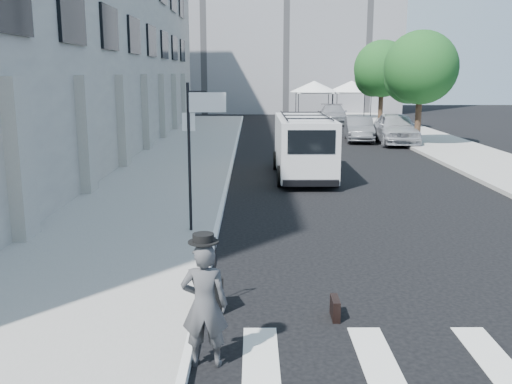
{
  "coord_description": "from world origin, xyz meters",
  "views": [
    {
      "loc": [
        -1.11,
        -10.07,
        3.87
      ],
      "look_at": [
        -1.04,
        2.18,
        1.3
      ],
      "focal_mm": 40.0,
      "sensor_mm": 36.0,
      "label": 1
    }
  ],
  "objects_px": {
    "suitcase": "(212,293)",
    "cargo_van": "(304,146)",
    "parked_car_a": "(396,128)",
    "businessman": "(205,305)",
    "briefcase": "(335,308)",
    "parked_car_c": "(333,114)",
    "parked_car_b": "(359,129)"
  },
  "relations": [
    {
      "from": "suitcase",
      "to": "cargo_van",
      "type": "relative_size",
      "value": 0.2
    },
    {
      "from": "cargo_van",
      "to": "parked_car_a",
      "type": "relative_size",
      "value": 1.18
    },
    {
      "from": "businessman",
      "to": "cargo_van",
      "type": "relative_size",
      "value": 0.29
    },
    {
      "from": "parked_car_a",
      "to": "briefcase",
      "type": "bearing_deg",
      "value": -102.78
    },
    {
      "from": "briefcase",
      "to": "parked_car_a",
      "type": "height_order",
      "value": "parked_car_a"
    },
    {
      "from": "suitcase",
      "to": "parked_car_a",
      "type": "xyz_separation_m",
      "value": [
        8.58,
        22.6,
        0.54
      ]
    },
    {
      "from": "businessman",
      "to": "parked_car_c",
      "type": "bearing_deg",
      "value": -99.21
    },
    {
      "from": "businessman",
      "to": "suitcase",
      "type": "height_order",
      "value": "businessman"
    },
    {
      "from": "businessman",
      "to": "parked_car_a",
      "type": "xyz_separation_m",
      "value": [
        8.55,
        24.38,
        0.0
      ]
    },
    {
      "from": "parked_car_a",
      "to": "parked_car_c",
      "type": "height_order",
      "value": "parked_car_a"
    },
    {
      "from": "businessman",
      "to": "parked_car_c",
      "type": "height_order",
      "value": "businessman"
    },
    {
      "from": "parked_car_b",
      "to": "businessman",
      "type": "bearing_deg",
      "value": -99.27
    },
    {
      "from": "cargo_van",
      "to": "parked_car_b",
      "type": "height_order",
      "value": "cargo_van"
    },
    {
      "from": "cargo_van",
      "to": "parked_car_b",
      "type": "distance_m",
      "value": 12.2
    },
    {
      "from": "businessman",
      "to": "cargo_van",
      "type": "height_order",
      "value": "cargo_van"
    },
    {
      "from": "businessman",
      "to": "briefcase",
      "type": "distance_m",
      "value": 2.55
    },
    {
      "from": "cargo_van",
      "to": "parked_car_b",
      "type": "relative_size",
      "value": 1.43
    },
    {
      "from": "suitcase",
      "to": "cargo_van",
      "type": "height_order",
      "value": "cargo_van"
    },
    {
      "from": "businessman",
      "to": "suitcase",
      "type": "bearing_deg",
      "value": -87.77
    },
    {
      "from": "suitcase",
      "to": "parked_car_c",
      "type": "height_order",
      "value": "parked_car_c"
    },
    {
      "from": "cargo_van",
      "to": "parked_car_c",
      "type": "height_order",
      "value": "cargo_van"
    },
    {
      "from": "briefcase",
      "to": "suitcase",
      "type": "distance_m",
      "value": 2.02
    },
    {
      "from": "briefcase",
      "to": "parked_car_c",
      "type": "distance_m",
      "value": 35.8
    },
    {
      "from": "suitcase",
      "to": "parked_car_a",
      "type": "height_order",
      "value": "parked_car_a"
    },
    {
      "from": "briefcase",
      "to": "parked_car_c",
      "type": "relative_size",
      "value": 0.09
    },
    {
      "from": "suitcase",
      "to": "parked_car_c",
      "type": "distance_m",
      "value": 35.83
    },
    {
      "from": "briefcase",
      "to": "parked_car_c",
      "type": "xyz_separation_m",
      "value": [
        4.85,
        35.46,
        0.56
      ]
    },
    {
      "from": "briefcase",
      "to": "cargo_van",
      "type": "distance_m",
      "value": 12.78
    },
    {
      "from": "businessman",
      "to": "parked_car_b",
      "type": "height_order",
      "value": "businessman"
    },
    {
      "from": "parked_car_a",
      "to": "cargo_van",
      "type": "bearing_deg",
      "value": -117.27
    },
    {
      "from": "suitcase",
      "to": "businessman",
      "type": "bearing_deg",
      "value": -106.76
    },
    {
      "from": "parked_car_a",
      "to": "parked_car_c",
      "type": "distance_m",
      "value": 12.68
    }
  ]
}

